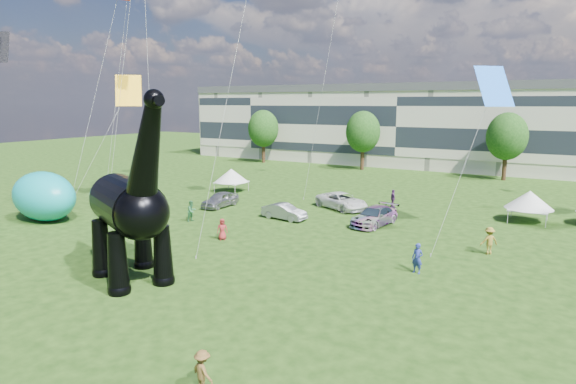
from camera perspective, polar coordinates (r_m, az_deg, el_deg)
The scene contains 14 objects.
ground at distance 24.10m, azimuth -12.34°, elevation -14.62°, with size 220.00×220.00×0.00m, color #16330C.
terrace_row at distance 81.31m, azimuth 13.87°, elevation 7.33°, with size 78.00×11.00×12.00m, color beige.
tree_far_left at distance 82.37m, azimuth -2.95°, elevation 7.87°, with size 5.20×5.20×9.44m.
tree_mid_left at distance 74.08m, azimuth 8.89°, elevation 7.45°, with size 5.20×5.20×9.44m.
tree_mid_right at distance 69.33m, azimuth 24.55°, elevation 6.43°, with size 5.20×5.20×9.44m.
dinosaur_sculpture at distance 29.35m, azimuth -18.71°, elevation -1.66°, with size 13.20×7.54×11.19m.
car_silver at distance 47.78m, azimuth -8.04°, elevation -0.89°, with size 1.77×4.41×1.50m, color #A2A2A6.
car_grey at distance 42.38m, azimuth -0.45°, elevation -2.35°, with size 1.45×4.15×1.37m, color gray.
car_white at distance 46.72m, azimuth 6.38°, elevation -1.07°, with size 2.61×5.65×1.57m, color silver.
car_dark at distance 40.96m, azimuth 10.22°, elevation -2.83°, with size 2.19×5.38×1.56m, color #595960.
gazebo_far at distance 46.09m, azimuth 26.69°, elevation -0.86°, with size 3.93×3.93×2.73m.
gazebo_left at distance 55.66m, azimuth -6.73°, elevation 1.95°, with size 4.03×4.03×2.68m.
inflatable_teal at distance 46.75m, azimuth -26.95°, elevation -0.45°, with size 6.88×4.30×4.30m, color #0D9EA6.
visitors at distance 37.32m, azimuth 0.67°, elevation -3.85°, with size 53.56×36.04×1.89m.
Camera 1 is at (15.02, -15.87, 10.16)m, focal length 30.00 mm.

